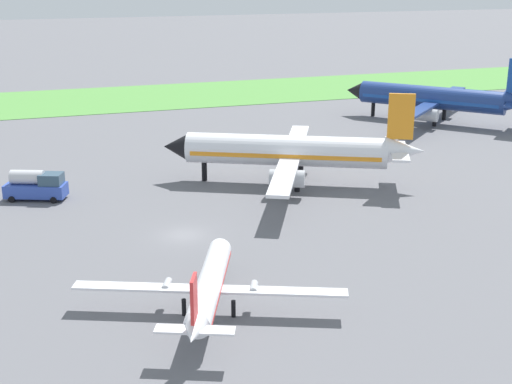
# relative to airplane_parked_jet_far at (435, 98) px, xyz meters

# --- Properties ---
(ground_plane) EXTENTS (600.00, 600.00, 0.00)m
(ground_plane) POSITION_rel_airplane_parked_jet_far_xyz_m (-49.49, -36.53, -3.95)
(ground_plane) COLOR slate
(grass_taxiway_strip) EXTENTS (360.00, 28.00, 0.08)m
(grass_taxiway_strip) POSITION_rel_airplane_parked_jet_far_xyz_m (-49.49, 37.44, -3.91)
(grass_taxiway_strip) COLOR #549342
(grass_taxiway_strip) RESTS_ON ground_plane
(airplane_parked_jet_far) EXTENTS (24.48, 25.23, 10.98)m
(airplane_parked_jet_far) POSITION_rel_airplane_parked_jet_far_xyz_m (0.00, 0.00, 0.00)
(airplane_parked_jet_far) COLOR navy
(airplane_parked_jet_far) RESTS_ON ground_plane
(airplane_midfield_jet) EXTENTS (28.46, 28.57, 10.86)m
(airplane_midfield_jet) POSITION_rel_airplane_parked_jet_far_xyz_m (-34.08, -24.39, -0.04)
(airplane_midfield_jet) COLOR white
(airplane_midfield_jet) RESTS_ON ground_plane
(airplane_foreground_turboprop) EXTENTS (19.02, 16.48, 6.00)m
(airplane_foreground_turboprop) POSITION_rel_airplane_parked_jet_far_xyz_m (-51.11, -52.38, -1.76)
(airplane_foreground_turboprop) COLOR white
(airplane_foreground_turboprop) RESTS_ON ground_plane
(fuel_truck_midfield) EXTENTS (6.93, 4.60, 3.29)m
(fuel_truck_midfield) POSITION_rel_airplane_parked_jet_far_xyz_m (-62.24, -21.10, -2.37)
(fuel_truck_midfield) COLOR #334FB2
(fuel_truck_midfield) RESTS_ON ground_plane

